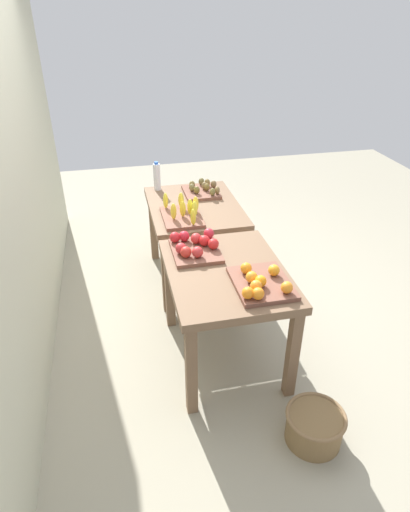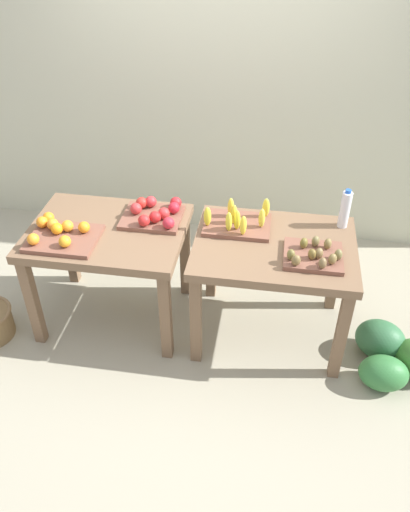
% 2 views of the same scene
% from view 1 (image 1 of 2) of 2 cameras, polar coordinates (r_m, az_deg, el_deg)
% --- Properties ---
extents(ground_plane, '(8.00, 8.00, 0.00)m').
position_cam_1_polar(ground_plane, '(3.88, 0.37, -7.16)').
color(ground_plane, '#9C9680').
extents(back_wall, '(4.40, 0.12, 3.00)m').
position_cam_1_polar(back_wall, '(3.18, -24.53, 11.93)').
color(back_wall, '#BDBCA1').
rests_on(back_wall, ground_plane).
extents(display_table_left, '(1.04, 0.80, 0.77)m').
position_cam_1_polar(display_table_left, '(3.05, 2.74, -3.65)').
color(display_table_left, brown).
rests_on(display_table_left, ground_plane).
extents(display_table_right, '(1.04, 0.80, 0.77)m').
position_cam_1_polar(display_table_right, '(4.00, -1.39, 5.20)').
color(display_table_right, brown).
rests_on(display_table_right, ground_plane).
extents(orange_bin, '(0.44, 0.37, 0.11)m').
position_cam_1_polar(orange_bin, '(2.81, 7.31, -3.47)').
color(orange_bin, brown).
rests_on(orange_bin, display_table_left).
extents(apple_bin, '(0.40, 0.36, 0.11)m').
position_cam_1_polar(apple_bin, '(3.18, -1.34, 1.27)').
color(apple_bin, brown).
rests_on(apple_bin, display_table_left).
extents(banana_crate, '(0.44, 0.32, 0.17)m').
position_cam_1_polar(banana_crate, '(3.68, -2.92, 5.56)').
color(banana_crate, brown).
rests_on(banana_crate, display_table_right).
extents(kiwi_bin, '(0.36, 0.32, 0.10)m').
position_cam_1_polar(kiwi_bin, '(4.18, -0.35, 8.58)').
color(kiwi_bin, brown).
rests_on(kiwi_bin, display_table_right).
extents(water_bottle, '(0.07, 0.07, 0.28)m').
position_cam_1_polar(water_bottle, '(4.26, -6.29, 10.26)').
color(water_bottle, silver).
rests_on(water_bottle, display_table_right).
extents(watermelon_pile, '(0.65, 0.59, 0.27)m').
position_cam_1_polar(watermelon_pile, '(5.02, -0.63, 4.01)').
color(watermelon_pile, '#366F2B').
rests_on(watermelon_pile, ground_plane).
extents(wicker_basket, '(0.37, 0.37, 0.22)m').
position_cam_1_polar(wicker_basket, '(2.95, 14.08, -20.73)').
color(wicker_basket, brown).
rests_on(wicker_basket, ground_plane).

